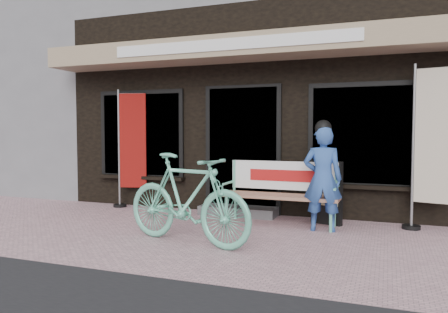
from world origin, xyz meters
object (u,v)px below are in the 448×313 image
at_px(bench, 281,188).
at_px(person, 323,177).
at_px(nobori_cream, 432,145).
at_px(menu_stand, 327,192).
at_px(bicycle, 187,199).
at_px(nobori_red, 131,147).

bearing_deg(bench, person, -19.55).
height_order(bench, nobori_cream, nobori_cream).
bearing_deg(menu_stand, nobori_cream, 20.26).
bearing_deg(bicycle, bench, -15.08).
relative_size(person, menu_stand, 1.63).
height_order(person, nobori_red, nobori_red).
bearing_deg(bench, nobori_red, 171.90).
bearing_deg(bench, nobori_cream, 8.24).
bearing_deg(person, bench, 153.11).
bearing_deg(bicycle, nobori_cream, -44.64).
xyz_separation_m(bench, person, (0.65, -0.24, 0.21)).
distance_m(bicycle, nobori_red, 2.98).
distance_m(bicycle, nobori_cream, 3.50).
bearing_deg(nobori_red, bench, -23.95).
xyz_separation_m(person, nobori_red, (-3.60, 0.71, 0.35)).
bearing_deg(person, nobori_red, 162.41).
xyz_separation_m(bench, menu_stand, (0.65, 0.22, -0.06)).
relative_size(bench, menu_stand, 1.83).
bearing_deg(nobori_red, menu_stand, -18.85).
relative_size(person, nobori_cream, 0.66).
relative_size(bench, nobori_cream, 0.74).
bearing_deg(bicycle, nobori_red, 59.47).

